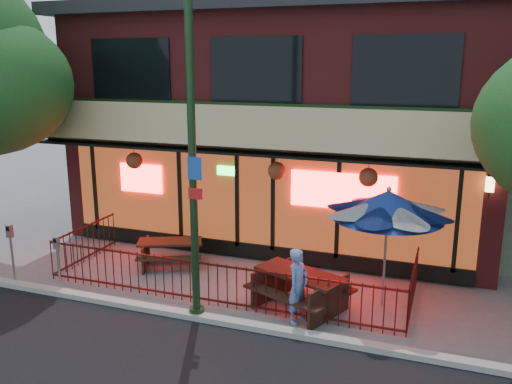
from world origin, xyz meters
TOP-DOWN VIEW (x-y plane):
  - ground at (0.00, 0.00)m, footprint 80.00×80.00m
  - curb at (0.00, -0.50)m, footprint 80.00×0.25m
  - restaurant_building at (0.00, 7.11)m, footprint 12.96×9.49m
  - patio_fence at (0.00, 0.50)m, footprint 8.44×2.62m
  - street_light at (0.00, -0.40)m, footprint 0.43×0.32m
  - picnic_table_left at (-1.91, 1.95)m, footprint 1.99×1.79m
  - picnic_table_right at (1.92, 0.70)m, footprint 2.37×2.13m
  - patio_umbrella at (3.58, 1.52)m, footprint 2.33×2.33m
  - pedestrian at (2.05, 0.10)m, footprint 0.52×0.66m
  - parking_meter_near at (-3.48, -0.40)m, footprint 0.14×0.12m
  - parking_meter_far at (-4.81, -0.40)m, footprint 0.14×0.12m

SIDE VIEW (x-z plane):
  - ground at x=0.00m, z-range 0.00..0.00m
  - curb at x=0.00m, z-range 0.00..0.12m
  - picnic_table_left at x=-1.91m, z-range 0.11..0.81m
  - picnic_table_right at x=1.92m, z-range 0.13..0.97m
  - patio_fence at x=0.00m, z-range 0.13..1.13m
  - pedestrian at x=2.05m, z-range 0.00..1.57m
  - parking_meter_near at x=-3.48m, z-range 0.24..1.60m
  - parking_meter_far at x=-4.81m, z-range 0.27..1.76m
  - patio_umbrella at x=3.58m, z-range 0.94..3.61m
  - street_light at x=0.00m, z-range -0.35..6.65m
  - restaurant_building at x=0.00m, z-range 0.10..8.15m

